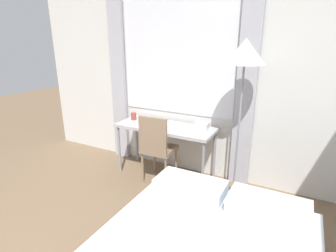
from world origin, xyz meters
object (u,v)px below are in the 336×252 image
Objects in this scene: desk at (165,130)px; standing_lamp at (245,62)px; desk_chair at (157,145)px; telephone at (202,126)px; book at (153,124)px; mug at (134,116)px.

standing_lamp is at bearing -4.91° from desk.
desk_chair reaches higher than telephone.
desk_chair is 0.31m from book.
desk is at bearing 18.81° from book.
mug is at bearing -178.77° from telephone.
desk_chair is 9.22× the size of mug.
book is at bearing 129.50° from desk_chair.
desk_chair is at bearing -26.03° from mug.
desk_chair is (-0.01, -0.21, -0.15)m from desk.
desk_chair is at bearing -172.64° from standing_lamp.
desk is 0.56m from mug.
mug reaches higher than book.
mug is at bearing 175.03° from desk.
standing_lamp is at bearing -1.58° from book.
book reaches higher than desk.
standing_lamp is 10.58× the size of telephone.
standing_lamp is 1.43m from book.
desk is at bearing -4.97° from mug.
standing_lamp is (0.99, -0.08, 0.94)m from desk.
desk is 0.18m from book.
telephone is 1.04m from mug.
desk is at bearing 84.28° from desk_chair.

